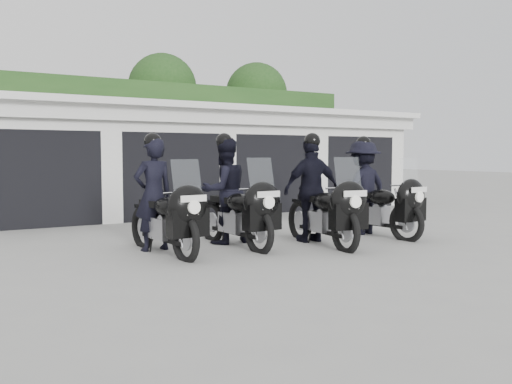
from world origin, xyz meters
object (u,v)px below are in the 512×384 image
police_bike_d (370,192)px  police_bike_a (162,204)px  police_bike_b (230,197)px  police_bike_c (317,195)px

police_bike_d → police_bike_a: bearing=172.0°
police_bike_a → police_bike_d: 4.41m
police_bike_a → police_bike_b: size_ratio=0.99×
police_bike_a → police_bike_d: police_bike_d is taller
police_bike_b → police_bike_c: 1.62m
police_bike_b → police_bike_d: (3.04, -0.35, 0.00)m
police_bike_b → police_bike_d: 3.06m
police_bike_a → police_bike_d: bearing=-8.0°
police_bike_b → police_bike_c: police_bike_c is taller
police_bike_b → police_bike_a: bearing=-176.8°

